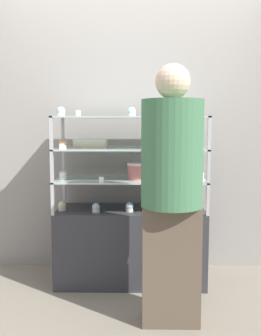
# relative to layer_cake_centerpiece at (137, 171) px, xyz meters

# --- Properties ---
(ground_plane) EXTENTS (20.00, 20.00, 0.00)m
(ground_plane) POSITION_rel_layer_cake_centerpiece_xyz_m (-0.05, 0.03, -0.92)
(ground_plane) COLOR gray
(back_wall) EXTENTS (8.00, 0.05, 2.60)m
(back_wall) POSITION_rel_layer_cake_centerpiece_xyz_m (-0.05, 0.42, 0.38)
(back_wall) COLOR gray
(back_wall) RESTS_ON ground_plane
(display_base) EXTENTS (1.19, 0.49, 0.61)m
(display_base) POSITION_rel_layer_cake_centerpiece_xyz_m (-0.05, 0.03, -0.62)
(display_base) COLOR #333338
(display_base) RESTS_ON ground_plane
(display_riser_lower) EXTENTS (1.19, 0.49, 0.25)m
(display_riser_lower) POSITION_rel_layer_cake_centerpiece_xyz_m (-0.05, 0.03, -0.08)
(display_riser_lower) COLOR #B7B7BC
(display_riser_lower) RESTS_ON display_base
(display_riser_middle) EXTENTS (1.19, 0.49, 0.25)m
(display_riser_middle) POSITION_rel_layer_cake_centerpiece_xyz_m (-0.05, 0.03, 0.17)
(display_riser_middle) COLOR #B7B7BC
(display_riser_middle) RESTS_ON display_riser_lower
(display_riser_upper) EXTENTS (1.19, 0.49, 0.25)m
(display_riser_upper) POSITION_rel_layer_cake_centerpiece_xyz_m (-0.05, 0.03, 0.42)
(display_riser_upper) COLOR #B7B7BC
(display_riser_upper) RESTS_ON display_riser_middle
(layer_cake_centerpiece) EXTENTS (0.16, 0.16, 0.13)m
(layer_cake_centerpiece) POSITION_rel_layer_cake_centerpiece_xyz_m (0.00, 0.00, 0.00)
(layer_cake_centerpiece) COLOR #C66660
(layer_cake_centerpiece) RESTS_ON display_riser_lower
(sheet_cake_frosted) EXTENTS (0.26, 0.18, 0.07)m
(sheet_cake_frosted) POSITION_rel_layer_cake_centerpiece_xyz_m (-0.38, 0.09, 0.22)
(sheet_cake_frosted) COLOR beige
(sheet_cake_frosted) RESTS_ON display_riser_middle
(cupcake_0) EXTENTS (0.06, 0.06, 0.08)m
(cupcake_0) POSITION_rel_layer_cake_centerpiece_xyz_m (-0.60, -0.04, -0.28)
(cupcake_0) COLOR beige
(cupcake_0) RESTS_ON display_base
(cupcake_1) EXTENTS (0.06, 0.06, 0.08)m
(cupcake_1) POSITION_rel_layer_cake_centerpiece_xyz_m (-0.32, -0.10, -0.28)
(cupcake_1) COLOR white
(cupcake_1) RESTS_ON display_base
(cupcake_2) EXTENTS (0.06, 0.06, 0.08)m
(cupcake_2) POSITION_rel_layer_cake_centerpiece_xyz_m (-0.06, -0.08, -0.28)
(cupcake_2) COLOR beige
(cupcake_2) RESTS_ON display_base
(cupcake_3) EXTENTS (0.06, 0.06, 0.08)m
(cupcake_3) POSITION_rel_layer_cake_centerpiece_xyz_m (0.21, -0.05, -0.28)
(cupcake_3) COLOR white
(cupcake_3) RESTS_ON display_base
(cupcake_4) EXTENTS (0.06, 0.06, 0.08)m
(cupcake_4) POSITION_rel_layer_cake_centerpiece_xyz_m (0.49, -0.06, -0.28)
(cupcake_4) COLOR white
(cupcake_4) RESTS_ON display_base
(price_tag_0) EXTENTS (0.04, 0.00, 0.04)m
(price_tag_0) POSITION_rel_layer_cake_centerpiece_xyz_m (0.16, -0.19, -0.29)
(price_tag_0) COLOR white
(price_tag_0) RESTS_ON display_base
(cupcake_5) EXTENTS (0.06, 0.06, 0.07)m
(cupcake_5) POSITION_rel_layer_cake_centerpiece_xyz_m (-0.59, -0.04, -0.03)
(cupcake_5) COLOR white
(cupcake_5) RESTS_ON display_riser_lower
(cupcake_6) EXTENTS (0.06, 0.06, 0.07)m
(cupcake_6) POSITION_rel_layer_cake_centerpiece_xyz_m (0.49, -0.05, -0.03)
(cupcake_6) COLOR beige
(cupcake_6) RESTS_ON display_riser_lower
(price_tag_1) EXTENTS (0.04, 0.00, 0.04)m
(price_tag_1) POSITION_rel_layer_cake_centerpiece_xyz_m (-0.27, -0.19, -0.05)
(price_tag_1) COLOR white
(price_tag_1) RESTS_ON display_riser_lower
(cupcake_7) EXTENTS (0.06, 0.06, 0.08)m
(cupcake_7) POSITION_rel_layer_cake_centerpiece_xyz_m (-0.58, -0.06, 0.22)
(cupcake_7) COLOR white
(cupcake_7) RESTS_ON display_riser_middle
(cupcake_8) EXTENTS (0.06, 0.06, 0.08)m
(cupcake_8) POSITION_rel_layer_cake_centerpiece_xyz_m (0.11, -0.07, 0.22)
(cupcake_8) COLOR white
(cupcake_8) RESTS_ON display_riser_middle
(cupcake_9) EXTENTS (0.06, 0.06, 0.08)m
(cupcake_9) POSITION_rel_layer_cake_centerpiece_xyz_m (0.48, -0.07, 0.22)
(cupcake_9) COLOR beige
(cupcake_9) RESTS_ON display_riser_middle
(price_tag_2) EXTENTS (0.04, 0.00, 0.04)m
(price_tag_2) POSITION_rel_layer_cake_centerpiece_xyz_m (-0.56, -0.19, 0.20)
(price_tag_2) COLOR white
(price_tag_2) RESTS_ON display_riser_middle
(cupcake_10) EXTENTS (0.07, 0.07, 0.07)m
(cupcake_10) POSITION_rel_layer_cake_centerpiece_xyz_m (-0.59, -0.07, 0.46)
(cupcake_10) COLOR white
(cupcake_10) RESTS_ON display_riser_upper
(cupcake_11) EXTENTS (0.07, 0.07, 0.07)m
(cupcake_11) POSITION_rel_layer_cake_centerpiece_xyz_m (-0.05, -0.02, 0.46)
(cupcake_11) COLOR white
(cupcake_11) RESTS_ON display_riser_upper
(cupcake_12) EXTENTS (0.07, 0.07, 0.07)m
(cupcake_12) POSITION_rel_layer_cake_centerpiece_xyz_m (0.49, -0.03, 0.46)
(cupcake_12) COLOR #CCB28C
(cupcake_12) RESTS_ON display_riser_upper
(price_tag_3) EXTENTS (0.04, 0.00, 0.04)m
(price_tag_3) POSITION_rel_layer_cake_centerpiece_xyz_m (-0.44, -0.19, 0.45)
(price_tag_3) COLOR white
(price_tag_3) RESTS_ON display_riser_upper
(donut_glazed) EXTENTS (0.13, 0.13, 0.04)m
(donut_glazed) POSITION_rel_layer_cake_centerpiece_xyz_m (0.30, 0.09, 0.45)
(donut_glazed) COLOR #EFE5CC
(donut_glazed) RESTS_ON display_riser_upper
(customer_figure) EXTENTS (0.39, 0.39, 1.66)m
(customer_figure) POSITION_rel_layer_cake_centerpiece_xyz_m (0.22, -0.65, -0.03)
(customer_figure) COLOR brown
(customer_figure) RESTS_ON ground_plane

